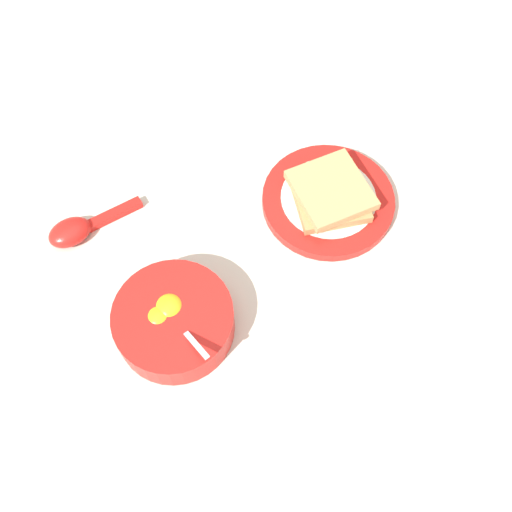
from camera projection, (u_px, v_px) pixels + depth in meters
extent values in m
plane|color=beige|center=(276.00, 226.00, 0.88)|extent=(3.00, 3.00, 0.00)
cylinder|color=red|center=(174.00, 321.00, 0.78)|extent=(0.16, 0.16, 0.05)
cylinder|color=white|center=(174.00, 320.00, 0.78)|extent=(0.13, 0.13, 0.02)
ellipsoid|color=yellow|center=(158.00, 317.00, 0.76)|extent=(0.03, 0.03, 0.02)
ellipsoid|color=yellow|center=(170.00, 307.00, 0.77)|extent=(0.04, 0.04, 0.02)
cylinder|color=black|center=(160.00, 322.00, 0.76)|extent=(0.03, 0.03, 0.00)
ellipsoid|color=silver|center=(180.00, 326.00, 0.76)|extent=(0.03, 0.02, 0.01)
cube|color=silver|center=(196.00, 345.00, 0.73)|extent=(0.02, 0.05, 0.03)
cylinder|color=red|center=(328.00, 201.00, 0.89)|extent=(0.20, 0.20, 0.02)
cylinder|color=white|center=(329.00, 197.00, 0.88)|extent=(0.14, 0.14, 0.00)
cube|color=tan|center=(329.00, 196.00, 0.87)|extent=(0.14, 0.15, 0.01)
cube|color=tan|center=(331.00, 190.00, 0.86)|extent=(0.13, 0.14, 0.01)
ellipsoid|color=red|center=(70.00, 232.00, 0.86)|extent=(0.07, 0.06, 0.03)
cube|color=red|center=(114.00, 214.00, 0.88)|extent=(0.09, 0.04, 0.01)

